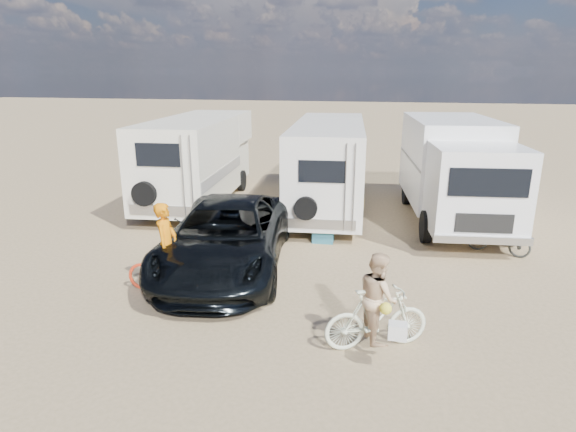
% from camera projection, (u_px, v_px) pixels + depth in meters
% --- Properties ---
extents(ground, '(140.00, 140.00, 0.00)m').
position_uv_depth(ground, '(287.00, 299.00, 10.07)').
color(ground, tan).
rests_on(ground, ground).
extents(rv_main, '(2.88, 7.67, 2.96)m').
position_uv_depth(rv_main, '(328.00, 167.00, 16.29)').
color(rv_main, silver).
rests_on(rv_main, ground).
extents(rv_left, '(2.90, 7.13, 3.04)m').
position_uv_depth(rv_left, '(198.00, 162.00, 17.01)').
color(rv_left, beige).
rests_on(rv_left, ground).
extents(box_truck, '(3.24, 7.02, 3.15)m').
position_uv_depth(box_truck, '(455.00, 173.00, 14.82)').
color(box_truck, white).
rests_on(box_truck, ground).
extents(dark_suv, '(3.48, 6.16, 1.62)m').
position_uv_depth(dark_suv, '(226.00, 236.00, 11.43)').
color(dark_suv, black).
rests_on(dark_suv, ground).
extents(bike_man, '(1.87, 0.81, 0.95)m').
position_uv_depth(bike_man, '(168.00, 270.00, 10.33)').
color(bike_man, red).
rests_on(bike_man, ground).
extents(bike_woman, '(1.89, 1.20, 1.10)m').
position_uv_depth(bike_woman, '(377.00, 318.00, 8.16)').
color(bike_woman, beige).
rests_on(bike_woman, ground).
extents(rider_man, '(0.49, 0.70, 1.80)m').
position_uv_depth(rider_man, '(167.00, 252.00, 10.21)').
color(rider_man, orange).
rests_on(rider_man, ground).
extents(rider_woman, '(0.84, 0.93, 1.56)m').
position_uv_depth(rider_woman, '(377.00, 306.00, 8.09)').
color(rider_woman, '#D7B187').
rests_on(rider_woman, ground).
extents(bike_parked, '(1.67, 1.07, 0.83)m').
position_uv_depth(bike_parked, '(499.00, 239.00, 12.47)').
color(bike_parked, '#272926').
rests_on(bike_parked, ground).
extents(cooler, '(0.60, 0.45, 0.47)m').
position_uv_depth(cooler, '(323.00, 234.00, 13.40)').
color(cooler, '#28677D').
rests_on(cooler, ground).
extents(crate, '(0.50, 0.50, 0.39)m').
position_uv_depth(crate, '(322.00, 227.00, 14.09)').
color(crate, '#977C4F').
rests_on(crate, ground).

